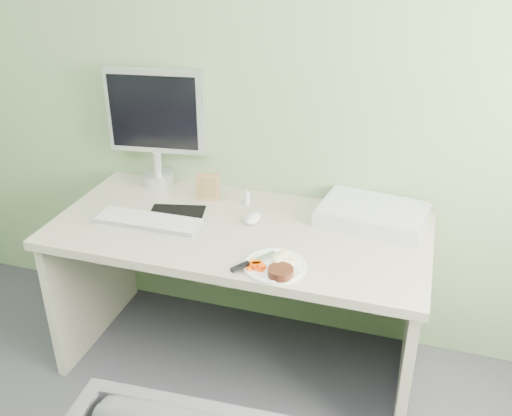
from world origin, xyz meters
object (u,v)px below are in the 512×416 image
(plate, at_px, (275,266))
(monitor, at_px, (156,121))
(scanner, at_px, (372,215))
(desk, at_px, (239,264))

(plate, distance_m, monitor, 0.99)
(plate, relative_size, monitor, 0.42)
(scanner, bearing_deg, plate, -114.76)
(plate, xyz_separation_m, scanner, (0.30, 0.47, 0.03))
(desk, distance_m, scanner, 0.62)
(desk, distance_m, monitor, 0.78)
(desk, distance_m, plate, 0.39)
(desk, xyz_separation_m, monitor, (-0.51, 0.32, 0.50))
(scanner, xyz_separation_m, monitor, (-1.05, 0.10, 0.28))
(monitor, bearing_deg, scanner, -12.86)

